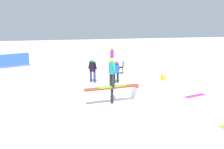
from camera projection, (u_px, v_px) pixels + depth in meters
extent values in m
plane|color=white|center=(112.00, 103.00, 12.09)|extent=(60.00, 60.00, 0.00)
cylinder|color=black|center=(112.00, 96.00, 12.00)|extent=(0.14, 0.14, 0.76)
cube|color=#A53F1E|center=(112.00, 87.00, 11.90)|extent=(2.74, 0.66, 0.08)
cube|color=white|center=(152.00, 92.00, 12.68)|extent=(1.99, 1.74, 0.67)
cube|color=#85D728|center=(112.00, 86.00, 11.89)|extent=(1.34, 0.54, 0.03)
cylinder|color=#282429|center=(111.00, 79.00, 11.93)|extent=(0.14, 0.14, 0.61)
cylinder|color=#282429|center=(113.00, 81.00, 11.69)|extent=(0.14, 0.14, 0.61)
cube|color=teal|center=(112.00, 68.00, 11.67)|extent=(0.27, 0.38, 0.53)
cylinder|color=teal|center=(110.00, 65.00, 11.84)|extent=(0.14, 0.29, 0.49)
cylinder|color=teal|center=(114.00, 67.00, 11.45)|extent=(0.14, 0.29, 0.49)
sphere|color=yellow|center=(112.00, 60.00, 11.58)|extent=(0.22, 0.22, 0.22)
cylinder|color=black|center=(114.00, 78.00, 15.44)|extent=(0.13, 0.13, 0.66)
cylinder|color=black|center=(118.00, 78.00, 15.57)|extent=(0.13, 0.13, 0.66)
cube|color=blue|center=(116.00, 69.00, 15.36)|extent=(0.37, 0.31, 0.52)
cylinder|color=blue|center=(113.00, 67.00, 15.22)|extent=(0.22, 0.15, 0.47)
cylinder|color=blue|center=(119.00, 66.00, 15.44)|extent=(0.22, 0.15, 0.47)
sphere|color=red|center=(116.00, 63.00, 15.27)|extent=(0.20, 0.20, 0.20)
cylinder|color=gold|center=(112.00, 63.00, 19.73)|extent=(0.15, 0.15, 0.76)
cylinder|color=gold|center=(112.00, 63.00, 19.99)|extent=(0.15, 0.15, 0.76)
cube|color=purple|center=(112.00, 55.00, 19.70)|extent=(0.35, 0.41, 0.59)
cylinder|color=purple|center=(111.00, 53.00, 19.46)|extent=(0.16, 0.22, 0.52)
cylinder|color=purple|center=(113.00, 52.00, 19.87)|extent=(0.16, 0.22, 0.52)
sphere|color=orange|center=(112.00, 49.00, 19.60)|extent=(0.23, 0.23, 0.23)
cylinder|color=navy|center=(91.00, 77.00, 15.70)|extent=(0.14, 0.14, 0.71)
cylinder|color=navy|center=(95.00, 77.00, 15.61)|extent=(0.14, 0.14, 0.71)
cube|color=black|center=(93.00, 67.00, 15.50)|extent=(0.39, 0.35, 0.55)
cylinder|color=black|center=(89.00, 65.00, 15.55)|extent=(0.21, 0.17, 0.49)
cylinder|color=black|center=(96.00, 65.00, 15.40)|extent=(0.21, 0.17, 0.49)
sphere|color=green|center=(92.00, 61.00, 15.41)|extent=(0.21, 0.21, 0.21)
cube|color=#C8319B|center=(195.00, 96.00, 13.14)|extent=(1.31, 0.63, 0.02)
cube|color=#3F3F44|center=(118.00, 70.00, 17.98)|extent=(0.16, 0.38, 0.44)
cube|color=#3F3F44|center=(123.00, 71.00, 17.92)|extent=(0.16, 0.38, 0.44)
cube|color=black|center=(120.00, 67.00, 17.90)|extent=(0.56, 0.56, 0.04)
cube|color=black|center=(123.00, 64.00, 17.81)|extent=(0.19, 0.43, 0.40)
cube|color=gold|center=(163.00, 78.00, 16.19)|extent=(0.22, 0.30, 0.34)
cylinder|color=blue|center=(29.00, 59.00, 20.59)|extent=(0.06, 0.06, 1.10)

